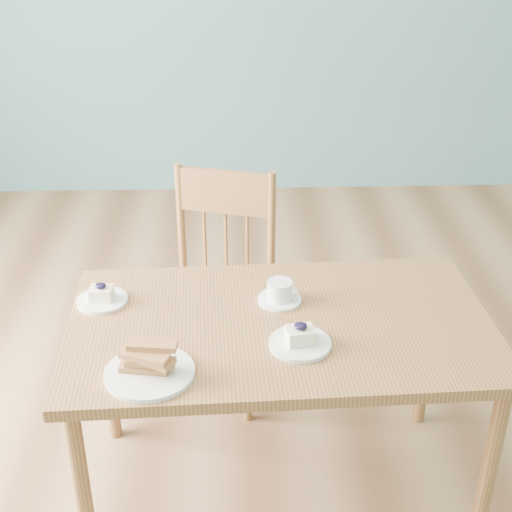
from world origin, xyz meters
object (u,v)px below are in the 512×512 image
at_px(dining_table, 280,340).
at_px(coffee_cup, 280,293).
at_px(dining_chair, 217,286).
at_px(cheesecake_plate_far, 102,297).
at_px(biscotti_plate, 149,366).
at_px(cheesecake_plate_near, 300,340).

xyz_separation_m(dining_table, coffee_cup, (0.01, 0.12, 0.10)).
bearing_deg(dining_chair, cheesecake_plate_far, -110.39).
bearing_deg(cheesecake_plate_far, dining_chair, 53.66).
xyz_separation_m(dining_table, biscotti_plate, (-0.36, -0.24, 0.10)).
bearing_deg(dining_chair, coffee_cup, -50.67).
height_order(dining_chair, cheesecake_plate_near, dining_chair).
bearing_deg(coffee_cup, dining_chair, 136.83).
height_order(cheesecake_plate_far, biscotti_plate, biscotti_plate).
bearing_deg(coffee_cup, biscotti_plate, -112.22).
bearing_deg(cheesecake_plate_far, biscotti_plate, -63.92).
xyz_separation_m(cheesecake_plate_near, biscotti_plate, (-0.40, -0.12, 0.01)).
height_order(dining_table, cheesecake_plate_far, cheesecake_plate_far).
bearing_deg(biscotti_plate, cheesecake_plate_near, 16.18).
xyz_separation_m(dining_chair, cheesecake_plate_far, (-0.34, -0.46, 0.24)).
height_order(cheesecake_plate_near, coffee_cup, cheesecake_plate_near).
bearing_deg(coffee_cup, cheesecake_plate_far, -157.90).
relative_size(cheesecake_plate_near, coffee_cup, 1.28).
relative_size(dining_table, dining_chair, 1.45).
bearing_deg(dining_chair, dining_table, -55.41).
height_order(dining_chair, biscotti_plate, dining_chair).
distance_m(dining_table, dining_chair, 0.64).
height_order(dining_chair, cheesecake_plate_far, dining_chair).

